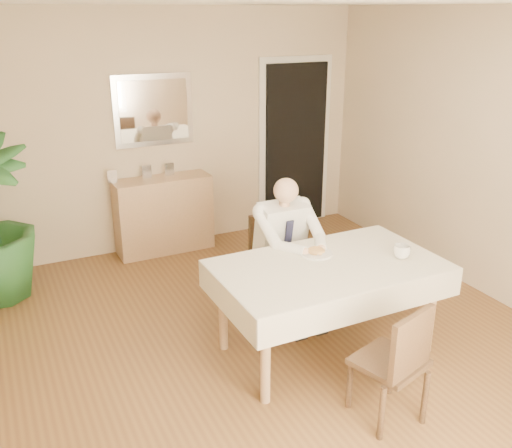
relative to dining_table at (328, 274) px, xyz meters
name	(u,v)px	position (x,y,z in m)	size (l,w,h in m)	color
room	(277,194)	(-0.35, 0.19, 0.63)	(5.00, 5.02, 2.60)	brown
doorway	(295,145)	(1.20, 2.65, 0.33)	(0.96, 0.07, 2.10)	silver
mirror	(153,110)	(-0.54, 2.66, 0.88)	(0.86, 0.04, 0.76)	silver
dining_table	(328,274)	(0.00, 0.00, 0.00)	(1.72, 1.03, 0.75)	tan
chair_far	(275,256)	(0.00, 0.88, -0.20)	(0.42, 0.42, 0.84)	#47311F
chair_near	(398,360)	(-0.06, -0.92, -0.19)	(0.51, 0.51, 0.86)	#47311F
seated_man	(290,244)	(0.00, 0.59, 0.02)	(0.48, 0.72, 1.24)	white
plate	(316,253)	(0.01, 0.20, 0.09)	(0.26, 0.26, 0.02)	white
food	(316,251)	(0.01, 0.20, 0.11)	(0.14, 0.14, 0.06)	olive
knife	(324,253)	(0.05, 0.14, 0.11)	(0.01, 0.01, 0.13)	silver
fork	(316,255)	(-0.03, 0.14, 0.11)	(0.01, 0.01, 0.13)	silver
coffee_mug	(402,252)	(0.57, -0.15, 0.14)	(0.13, 0.13, 0.10)	white
sideboard	(164,215)	(-0.54, 2.51, -0.25)	(1.05, 0.36, 0.84)	tan
photo_frame_left	(112,177)	(-1.05, 2.55, 0.24)	(0.10, 0.02, 0.14)	silver
photo_frame_center	(147,172)	(-0.67, 2.58, 0.24)	(0.10, 0.02, 0.14)	silver
photo_frame_right	(169,169)	(-0.42, 2.57, 0.24)	(0.10, 0.02, 0.14)	silver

